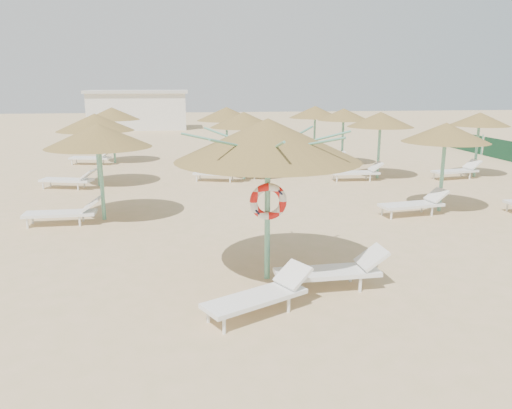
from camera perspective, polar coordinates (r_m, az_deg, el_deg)
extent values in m
plane|color=tan|center=(10.09, 3.80, -8.39)|extent=(120.00, 120.00, 0.00)
cylinder|color=#65AF92|center=(9.65, 1.31, -1.11)|extent=(0.11, 0.11, 2.64)
cone|color=olive|center=(9.39, 1.36, 7.42)|extent=(3.52, 3.52, 0.79)
cylinder|color=#65AF92|center=(9.42, 1.35, 5.79)|extent=(0.20, 0.20, 0.12)
cylinder|color=#65AF92|center=(9.56, 6.20, 7.21)|extent=(1.59, 0.04, 0.40)
cylinder|color=#65AF92|center=(10.06, 4.09, 7.57)|extent=(1.16, 1.16, 0.40)
cylinder|color=#65AF92|center=(10.19, 0.63, 7.68)|extent=(0.04, 1.59, 0.40)
cylinder|color=#65AF92|center=(9.89, -2.49, 7.49)|extent=(1.16, 1.16, 0.40)
cylinder|color=#65AF92|center=(9.30, -3.62, 7.08)|extent=(1.59, 0.04, 0.40)
cylinder|color=#65AF92|center=(8.75, -1.78, 6.69)|extent=(1.16, 1.16, 0.40)
cylinder|color=#65AF92|center=(8.60, 2.22, 6.57)|extent=(0.04, 1.59, 0.40)
cylinder|color=#65AF92|center=(8.95, 5.59, 6.79)|extent=(1.16, 1.16, 0.40)
torus|color=red|center=(9.49, 1.41, 0.34)|extent=(0.72, 0.15, 0.72)
cylinder|color=white|center=(7.95, -3.67, -13.68)|extent=(0.06, 0.06, 0.27)
cylinder|color=white|center=(8.32, -5.48, -12.42)|extent=(0.06, 0.06, 0.27)
cylinder|color=white|center=(8.63, 3.74, -11.37)|extent=(0.06, 0.06, 0.27)
cylinder|color=white|center=(8.97, 1.76, -10.34)|extent=(0.06, 0.06, 0.27)
cube|color=white|center=(8.44, -0.10, -10.66)|extent=(1.88, 1.38, 0.08)
cube|color=white|center=(8.81, 4.24, -7.99)|extent=(0.68, 0.73, 0.35)
cylinder|color=white|center=(9.18, 3.62, -9.71)|extent=(0.06, 0.06, 0.29)
cylinder|color=white|center=(9.64, 2.89, -8.53)|extent=(0.06, 0.06, 0.29)
cylinder|color=white|center=(9.58, 11.83, -8.96)|extent=(0.06, 0.06, 0.29)
cylinder|color=white|center=(10.03, 10.74, -7.87)|extent=(0.06, 0.06, 0.29)
cube|color=white|center=(9.55, 8.12, -7.67)|extent=(1.98, 0.71, 0.08)
cube|color=white|center=(9.77, 13.09, -5.87)|extent=(0.52, 0.64, 0.38)
cylinder|color=#65AF92|center=(14.66, -17.24, 2.69)|extent=(0.11, 0.11, 2.30)
cone|color=olive|center=(14.49, -17.58, 7.54)|extent=(2.90, 2.90, 0.65)
cylinder|color=#65AF92|center=(14.52, -17.51, 6.57)|extent=(0.20, 0.20, 0.12)
cylinder|color=white|center=(14.69, -24.68, -1.99)|extent=(0.06, 0.06, 0.28)
cylinder|color=white|center=(15.15, -24.18, -1.48)|extent=(0.06, 0.06, 0.28)
cylinder|color=white|center=(14.37, -19.50, -1.83)|extent=(0.06, 0.06, 0.28)
cylinder|color=white|center=(14.85, -19.16, -1.32)|extent=(0.06, 0.06, 0.28)
cube|color=white|center=(14.68, -21.49, -0.96)|extent=(1.91, 0.66, 0.08)
cube|color=white|center=(14.46, -18.29, 0.07)|extent=(0.50, 0.61, 0.36)
cylinder|color=#65AF92|center=(19.74, -17.65, 5.34)|extent=(0.11, 0.11, 2.30)
cone|color=olive|center=(19.61, -17.92, 8.94)|extent=(2.83, 2.83, 0.64)
cylinder|color=#65AF92|center=(19.63, -17.86, 8.23)|extent=(0.20, 0.20, 0.12)
cylinder|color=white|center=(19.91, -23.14, 2.00)|extent=(0.06, 0.06, 0.28)
cylinder|color=white|center=(20.34, -22.44, 2.29)|extent=(0.06, 0.06, 0.28)
cylinder|color=white|center=(19.26, -19.69, 1.94)|extent=(0.06, 0.06, 0.28)
cylinder|color=white|center=(19.70, -19.03, 2.24)|extent=(0.06, 0.06, 0.28)
cube|color=white|center=(19.70, -20.82, 2.63)|extent=(2.00, 1.10, 0.08)
cube|color=white|center=(19.27, -18.65, 3.30)|extent=(0.63, 0.71, 0.36)
cylinder|color=#65AF92|center=(25.39, -15.96, 7.18)|extent=(0.11, 0.11, 2.30)
cone|color=olive|center=(25.30, -16.14, 9.96)|extent=(2.61, 2.61, 0.59)
cylinder|color=#65AF92|center=(25.31, -16.11, 9.42)|extent=(0.20, 0.20, 0.12)
cylinder|color=white|center=(25.40, -20.29, 4.55)|extent=(0.06, 0.06, 0.28)
cylinder|color=white|center=(25.85, -19.84, 4.74)|extent=(0.06, 0.06, 0.28)
cylinder|color=white|center=(24.87, -17.44, 4.60)|extent=(0.06, 0.06, 0.28)
cylinder|color=white|center=(25.33, -17.04, 4.78)|extent=(0.06, 0.06, 0.28)
cube|color=white|center=(25.28, -18.43, 5.08)|extent=(1.99, 1.00, 0.08)
cube|color=white|center=(24.94, -16.66, 5.65)|extent=(0.60, 0.69, 0.36)
cylinder|color=#65AF92|center=(20.24, -1.38, 6.17)|extent=(0.11, 0.11, 2.30)
cone|color=olive|center=(20.12, -1.40, 9.68)|extent=(2.69, 2.69, 0.61)
cylinder|color=#65AF92|center=(20.14, -1.40, 8.99)|extent=(0.20, 0.20, 0.12)
cylinder|color=white|center=(19.87, -6.80, 2.99)|extent=(0.06, 0.06, 0.28)
cylinder|color=white|center=(20.34, -6.43, 3.25)|extent=(0.06, 0.06, 0.28)
cylinder|color=white|center=(19.56, -2.98, 2.90)|extent=(0.06, 0.06, 0.28)
cylinder|color=white|center=(20.04, -2.69, 3.16)|extent=(0.06, 0.06, 0.28)
cube|color=white|center=(19.88, -4.39, 3.58)|extent=(2.00, 1.13, 0.08)
cube|color=white|center=(19.67, -1.99, 4.21)|extent=(0.63, 0.71, 0.36)
cylinder|color=white|center=(20.28, -0.18, 3.30)|extent=(0.06, 0.06, 0.28)
cylinder|color=white|center=(20.73, -0.74, 3.53)|extent=(0.06, 0.06, 0.28)
cylinder|color=white|center=(20.86, 3.22, 3.57)|extent=(0.06, 0.06, 0.28)
cylinder|color=white|center=(21.30, 2.60, 3.79)|extent=(0.06, 0.06, 0.28)
cube|color=white|center=(20.81, 1.56, 4.06)|extent=(2.00, 1.13, 0.08)
cube|color=white|center=(21.15, 3.64, 4.85)|extent=(0.63, 0.71, 0.36)
cylinder|color=#65AF92|center=(24.15, -3.34, 7.37)|extent=(0.11, 0.11, 2.30)
cone|color=olive|center=(24.05, -3.39, 10.32)|extent=(2.82, 2.82, 0.63)
cylinder|color=#65AF92|center=(24.07, -3.38, 9.73)|extent=(0.20, 0.20, 0.12)
cylinder|color=white|center=(23.41, -7.63, 4.57)|extent=(0.06, 0.06, 0.28)
cylinder|color=white|center=(23.89, -7.90, 4.75)|extent=(0.06, 0.06, 0.28)
cylinder|color=white|center=(23.73, -4.44, 4.78)|extent=(0.06, 0.06, 0.28)
cylinder|color=white|center=(24.21, -4.76, 4.94)|extent=(0.06, 0.06, 0.28)
cube|color=white|center=(23.80, -5.89, 5.21)|extent=(1.99, 1.01, 0.08)
cube|color=white|center=(23.99, -3.93, 5.89)|extent=(0.60, 0.69, 0.36)
cylinder|color=white|center=(24.53, -2.74, 5.09)|extent=(0.06, 0.06, 0.28)
cylinder|color=white|center=(25.02, -2.59, 5.26)|extent=(0.06, 0.06, 0.28)
cylinder|color=white|center=(24.40, 0.42, 5.06)|extent=(0.06, 0.06, 0.28)
cylinder|color=white|center=(24.89, 0.51, 5.23)|extent=(0.06, 0.06, 0.28)
cube|color=white|center=(24.66, -0.81, 5.57)|extent=(1.99, 1.01, 0.08)
cube|color=white|center=(24.57, 1.17, 6.10)|extent=(0.60, 0.69, 0.36)
cylinder|color=#65AF92|center=(16.00, 20.50, 3.31)|extent=(0.11, 0.11, 2.30)
cone|color=olive|center=(15.84, 20.87, 7.71)|extent=(2.54, 2.54, 0.57)
cylinder|color=#65AF92|center=(15.86, 20.80, 6.86)|extent=(0.20, 0.20, 0.12)
cylinder|color=white|center=(14.73, 15.21, -1.16)|extent=(0.06, 0.06, 0.28)
cylinder|color=white|center=(15.14, 14.22, -0.70)|extent=(0.06, 0.06, 0.28)
cylinder|color=white|center=(15.47, 19.47, -0.76)|extent=(0.06, 0.06, 0.28)
cylinder|color=white|center=(15.86, 18.42, -0.33)|extent=(0.06, 0.06, 0.28)
cube|color=white|center=(15.32, 17.31, -0.04)|extent=(1.97, 0.91, 0.08)
cube|color=white|center=(15.75, 19.94, 1.02)|extent=(0.57, 0.67, 0.36)
cylinder|color=#65AF92|center=(20.97, 13.85, 6.04)|extent=(0.11, 0.11, 2.30)
cone|color=olive|center=(20.85, 14.05, 9.42)|extent=(2.65, 2.65, 0.60)
cylinder|color=#65AF92|center=(20.87, 14.01, 8.76)|extent=(0.20, 0.20, 0.12)
cylinder|color=white|center=(19.92, 9.23, 2.93)|extent=(0.06, 0.06, 0.28)
cylinder|color=white|center=(20.39, 8.86, 3.19)|extent=(0.06, 0.06, 0.28)
cylinder|color=white|center=(20.31, 12.91, 2.97)|extent=(0.06, 0.06, 0.28)
cylinder|color=white|center=(20.78, 12.47, 3.23)|extent=(0.06, 0.06, 0.28)
cube|color=white|center=(20.34, 11.24, 3.58)|extent=(1.92, 0.68, 0.08)
cube|color=white|center=(20.57, 13.54, 4.26)|extent=(0.50, 0.61, 0.36)
cylinder|color=#65AF92|center=(26.00, 6.70, 7.74)|extent=(0.11, 0.11, 2.30)
cone|color=olive|center=(25.90, 6.77, 10.47)|extent=(2.64, 2.64, 0.59)
cylinder|color=#65AF92|center=(25.92, 6.76, 9.94)|extent=(0.20, 0.20, 0.12)
cylinder|color=white|center=(24.86, 3.19, 5.20)|extent=(0.06, 0.06, 0.28)
cylinder|color=white|center=(25.29, 2.60, 5.35)|extent=(0.06, 0.06, 0.28)
cylinder|color=white|center=(25.57, 5.80, 5.39)|extent=(0.06, 0.06, 0.28)
cylinder|color=white|center=(25.99, 5.19, 5.53)|extent=(0.06, 0.06, 0.28)
cube|color=white|center=(25.46, 4.46, 5.79)|extent=(2.00, 1.23, 0.08)
cube|color=white|center=(25.89, 6.07, 6.42)|extent=(0.66, 0.73, 0.36)
cylinder|color=white|center=(16.96, 26.78, -0.24)|extent=(0.06, 0.06, 0.28)
cylinder|color=#65AF92|center=(22.64, 23.90, 5.81)|extent=(0.11, 0.11, 2.30)
cone|color=olive|center=(22.53, 24.20, 8.90)|extent=(2.37, 2.37, 0.53)
cylinder|color=#65AF92|center=(22.54, 24.15, 8.32)|extent=(0.20, 0.20, 0.12)
cylinder|color=white|center=(21.19, 20.49, 2.88)|extent=(0.06, 0.06, 0.28)
cylinder|color=white|center=(21.57, 19.67, 3.13)|extent=(0.06, 0.06, 0.28)
cylinder|color=white|center=(22.05, 23.24, 3.03)|extent=(0.06, 0.06, 0.28)
cylinder|color=white|center=(22.42, 22.41, 3.26)|extent=(0.06, 0.06, 0.28)
cube|color=white|center=(21.85, 21.77, 3.55)|extent=(1.98, 0.96, 0.08)
cube|color=white|center=(22.37, 23.50, 4.23)|extent=(0.59, 0.68, 0.36)
cylinder|color=#65AF92|center=(24.19, 9.86, 7.20)|extent=(0.11, 0.11, 2.30)
cone|color=olive|center=(24.09, 9.98, 10.11)|extent=(2.45, 2.45, 0.55)
cylinder|color=#65AF92|center=(24.10, 9.96, 9.56)|extent=(0.20, 0.20, 0.12)
cylinder|color=white|center=(23.31, 5.61, 4.59)|extent=(0.06, 0.06, 0.28)
cylinder|color=white|center=(23.80, 5.51, 4.78)|extent=(0.06, 0.06, 0.28)
cylinder|color=white|center=(23.46, 8.91, 4.55)|extent=(0.06, 0.06, 0.28)
cylinder|color=white|center=(23.95, 8.74, 4.74)|extent=(0.06, 0.06, 0.28)
cube|color=white|center=(23.61, 7.51, 5.09)|extent=(1.97, 0.90, 0.08)
cube|color=white|center=(23.69, 9.58, 5.64)|extent=(0.57, 0.67, 0.36)
cube|color=silver|center=(44.40, -13.28, 10.34)|extent=(8.00, 4.00, 3.00)
cube|color=beige|center=(44.35, -13.40, 12.43)|extent=(8.40, 4.40, 0.25)
cube|color=#1A4F31|center=(28.29, 26.65, 5.54)|extent=(0.08, 3.80, 1.00)
cube|color=#1A4F31|center=(31.65, 22.61, 6.65)|extent=(0.08, 3.80, 1.00)
cylinder|color=#65AF92|center=(30.03, 24.43, 6.25)|extent=(0.08, 0.08, 1.10)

